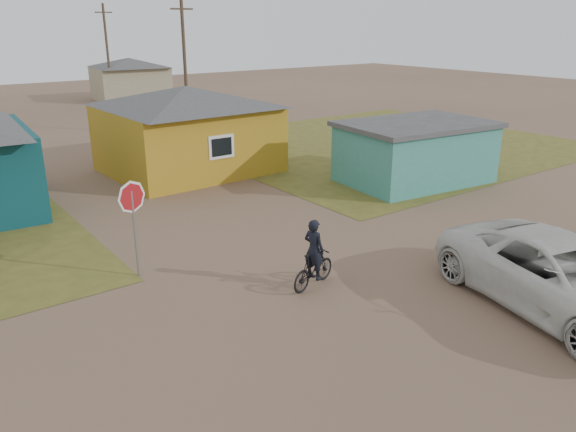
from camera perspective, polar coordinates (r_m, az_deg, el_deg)
name	(u,v)px	position (r m, az deg, el deg)	size (l,w,h in m)	color
ground	(355,296)	(14.59, 6.78, -8.04)	(120.00, 120.00, 0.00)	brown
grass_ne	(380,144)	(32.76, 9.29, 7.26)	(20.00, 18.00, 0.00)	brown
house_yellow	(188,128)	(26.44, -10.14, 8.80)	(7.72, 6.76, 3.90)	#AC7F1A
shed_turquoise	(415,152)	(24.95, 12.78, 6.39)	(6.71, 4.93, 2.60)	teal
house_beige_east	(130,78)	(53.10, -15.74, 13.34)	(6.95, 6.05, 3.60)	gray
utility_pole_near	(185,66)	(35.07, -10.43, 14.80)	(1.40, 0.20, 8.00)	#47372A
utility_pole_far	(108,53)	(50.21, -17.85, 15.47)	(1.40, 0.20, 8.00)	#47372A
stop_sign	(133,208)	(15.38, -15.51, 0.83)	(0.89, 0.12, 2.72)	gray
cyclist	(314,263)	(14.70, 2.62, -4.74)	(1.72, 0.87, 1.87)	black
vehicle	(563,277)	(14.93, 26.19, -5.55)	(2.97, 6.44, 1.79)	silver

